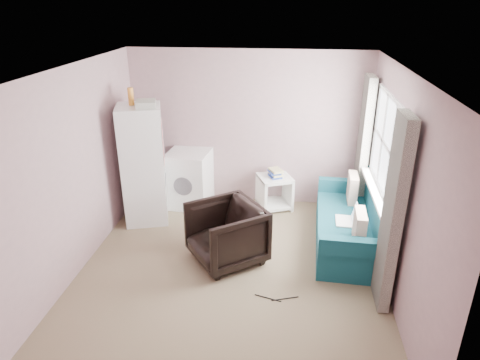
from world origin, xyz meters
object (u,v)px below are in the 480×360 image
(armchair, at_px, (226,231))
(washing_machine, at_px, (189,178))
(side_table, at_px, (274,190))
(fridge, at_px, (143,164))
(sofa, at_px, (354,225))

(armchair, relative_size, washing_machine, 0.94)
(armchair, xyz_separation_m, side_table, (0.55, 1.61, -0.11))
(fridge, height_order, sofa, fridge)
(armchair, height_order, side_table, armchair)
(armchair, relative_size, fridge, 0.42)
(fridge, distance_m, side_table, 2.13)
(armchair, distance_m, sofa, 1.79)
(fridge, bearing_deg, side_table, 1.17)
(fridge, bearing_deg, sofa, -24.31)
(fridge, xyz_separation_m, side_table, (1.95, 0.63, -0.59))
(armchair, height_order, washing_machine, washing_machine)
(armchair, distance_m, side_table, 1.71)
(armchair, relative_size, sofa, 0.44)
(fridge, relative_size, washing_machine, 2.21)
(armchair, bearing_deg, side_table, 124.77)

